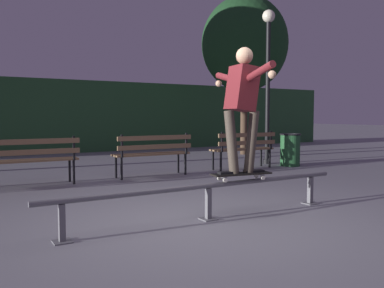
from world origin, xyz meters
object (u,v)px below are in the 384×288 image
park_bench_right_center (153,150)px  lamp_post_right (268,67)px  skateboarder (242,99)px  grind_rail (208,192)px  tree_far_right (245,44)px  park_bench_left_center (31,156)px  park_bench_rightmost (244,146)px  trash_can (290,149)px  skateboard (241,174)px

park_bench_right_center → lamp_post_right: bearing=8.6°
skateboarder → lamp_post_right: bearing=45.7°
grind_rail → tree_far_right: bearing=49.3°
park_bench_left_center → park_bench_rightmost: bearing=0.0°
skateboarder → tree_far_right: bearing=52.0°
park_bench_left_center → lamp_post_right: 6.13m
trash_can → park_bench_rightmost: bearing=175.9°
skateboard → lamp_post_right: bearing=45.7°
skateboard → park_bench_left_center: bearing=119.6°
lamp_post_right → trash_can: bearing=-71.3°
skateboard → skateboarder: skateboarder is taller
park_bench_left_center → park_bench_rightmost: (4.64, 0.00, 0.00)m
park_bench_right_center → park_bench_rightmost: size_ratio=1.00×
skateboarder → lamp_post_right: lamp_post_right is taller
grind_rail → trash_can: bearing=36.1°
skateboard → park_bench_rightmost: 4.36m
park_bench_left_center → trash_can: (6.00, -0.10, -0.12)m
park_bench_right_center → tree_far_right: (4.55, 2.89, 2.96)m
skateboard → park_bench_rightmost: (2.71, 3.42, 0.03)m
park_bench_rightmost → skateboarder: bearing=-128.3°
skateboarder → park_bench_right_center: bearing=83.6°
skateboarder → skateboard: bearing=171.5°
grind_rail → tree_far_right: (5.42, 6.30, 3.15)m
tree_far_right → skateboard: bearing=-128.0°
skateboard → grind_rail: bearing=180.0°
park_bench_left_center → tree_far_right: (6.87, 2.89, 2.96)m
grind_rail → trash_can: 5.63m
tree_far_right → park_bench_right_center: bearing=-147.6°
grind_rail → trash_can: (4.55, 3.32, 0.07)m
skateboard → trash_can: bearing=39.3°
park_bench_right_center → lamp_post_right: 4.01m
skateboard → park_bench_right_center: park_bench_right_center is taller
park_bench_rightmost → lamp_post_right: lamp_post_right is taller
skateboarder → park_bench_rightmost: (2.70, 3.42, -0.91)m
skateboarder → park_bench_rightmost: size_ratio=0.97×
grind_rail → park_bench_rightmost: (3.19, 3.42, 0.20)m
park_bench_right_center → tree_far_right: tree_far_right is taller
park_bench_left_center → tree_far_right: size_ratio=0.32×
skateboard → tree_far_right: 8.54m
grind_rail → skateboarder: bearing=-0.1°
skateboard → skateboarder: size_ratio=0.51×
park_bench_rightmost → trash_can: 1.36m
park_bench_rightmost → skateboard: bearing=-128.4°
grind_rail → trash_can: size_ratio=5.03×
skateboarder → grind_rail: bearing=179.9°
park_bench_rightmost → tree_far_right: bearing=52.4°
tree_far_right → lamp_post_right: tree_far_right is taller
park_bench_rightmost → grind_rail: bearing=-133.1°
park_bench_rightmost → lamp_post_right: (1.14, 0.52, 1.94)m
skateboard → lamp_post_right: size_ratio=0.21×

